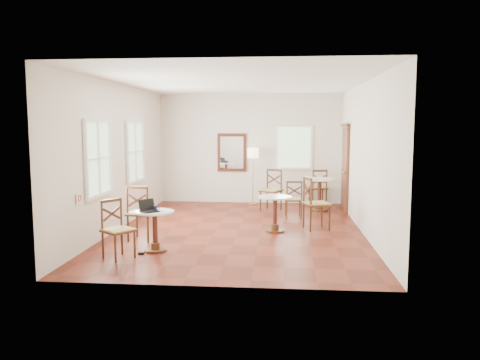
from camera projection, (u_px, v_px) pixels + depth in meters
The scene contains 17 objects.
ground at pixel (239, 230), 9.78m from camera, with size 7.00×7.00×0.00m, color #601D10.
room_shell at pixel (237, 138), 9.84m from camera, with size 5.02×7.02×3.01m.
cafe_table_near at pixel (155, 226), 8.05m from camera, with size 0.66×0.66×0.70m.
cafe_table_mid at pixel (275, 210), 9.54m from camera, with size 0.69×0.69×0.73m.
cafe_table_back at pixel (319, 191), 11.88m from camera, with size 0.78×0.78×0.82m.
chair_near_a at pixel (141, 213), 8.84m from camera, with size 0.54×0.54×1.05m.
chair_near_b at pixel (117, 229), 7.64m from camera, with size 0.62×0.62×0.95m.
chair_mid_a at pixel (294, 199), 10.99m from camera, with size 0.44×0.44×0.89m.
chair_mid_b at pixel (315, 203), 9.78m from camera, with size 0.63×0.63×1.09m.
chair_back_a at pixel (318, 187), 12.70m from camera, with size 0.53×0.53×0.98m.
chair_back_b at pixel (271, 190), 11.98m from camera, with size 0.63×0.63×1.04m.
floor_lamp at pixel (253, 157), 12.74m from camera, with size 0.30×0.30×1.54m.
laptop at pixel (148, 209), 7.96m from camera, with size 0.37×0.37×0.20m.
mouse at pixel (152, 209), 8.11m from camera, with size 0.10×0.06×0.04m, color black.
navy_mug at pixel (156, 208), 8.03m from camera, with size 0.11×0.08×0.09m.
water_glass at pixel (153, 208), 8.04m from camera, with size 0.06×0.06×0.10m, color white.
power_adapter at pixel (141, 253), 7.89m from camera, with size 0.10×0.06×0.04m, color black.
Camera 1 is at (0.86, -9.56, 2.14)m, focal length 35.39 mm.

